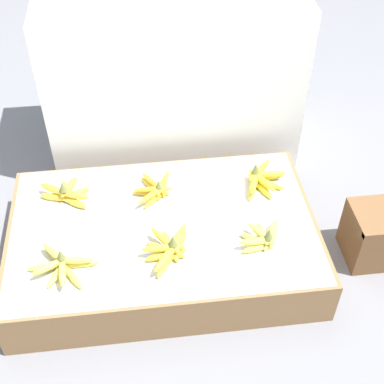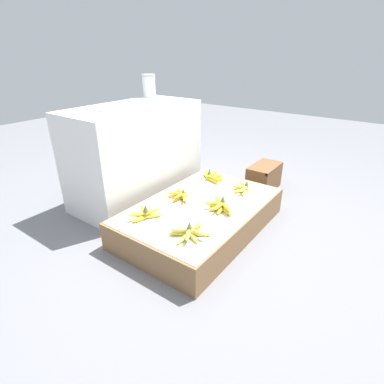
% 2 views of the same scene
% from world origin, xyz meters
% --- Properties ---
extents(ground_plane, '(10.00, 10.00, 0.00)m').
position_xyz_m(ground_plane, '(0.00, 0.00, 0.00)').
color(ground_plane, slate).
extents(display_platform, '(1.26, 0.80, 0.21)m').
position_xyz_m(display_platform, '(0.00, 0.00, 0.11)').
color(display_platform, olive).
rests_on(display_platform, ground_plane).
extents(back_vendor_table, '(1.19, 0.58, 0.85)m').
position_xyz_m(back_vendor_table, '(0.12, 0.79, 0.42)').
color(back_vendor_table, white).
rests_on(back_vendor_table, ground_plane).
extents(wooden_crate, '(0.39, 0.22, 0.25)m').
position_xyz_m(wooden_crate, '(0.97, -0.09, 0.13)').
color(wooden_crate, brown).
rests_on(wooden_crate, ground_plane).
extents(banana_bunch_front_left, '(0.27, 0.24, 0.10)m').
position_xyz_m(banana_bunch_front_left, '(-0.39, -0.19, 0.24)').
color(banana_bunch_front_left, '#DBCC4C').
rests_on(banana_bunch_front_left, display_platform).
extents(banana_bunch_front_midleft, '(0.20, 0.24, 0.11)m').
position_xyz_m(banana_bunch_front_midleft, '(0.01, -0.16, 0.25)').
color(banana_bunch_front_midleft, gold).
rests_on(banana_bunch_front_midleft, display_platform).
extents(banana_bunch_front_midright, '(0.19, 0.16, 0.10)m').
position_xyz_m(banana_bunch_front_midright, '(0.38, -0.15, 0.24)').
color(banana_bunch_front_midright, '#DBCC4C').
rests_on(banana_bunch_front_midright, display_platform).
extents(banana_bunch_middle_left, '(0.22, 0.19, 0.11)m').
position_xyz_m(banana_bunch_middle_left, '(-0.39, 0.20, 0.25)').
color(banana_bunch_middle_left, gold).
rests_on(banana_bunch_middle_left, display_platform).
extents(banana_bunch_middle_midleft, '(0.18, 0.21, 0.09)m').
position_xyz_m(banana_bunch_middle_midleft, '(-0.01, 0.18, 0.24)').
color(banana_bunch_middle_midleft, gold).
rests_on(banana_bunch_middle_midleft, display_platform).
extents(banana_bunch_middle_midright, '(0.21, 0.25, 0.11)m').
position_xyz_m(banana_bunch_middle_midright, '(0.45, 0.19, 0.25)').
color(banana_bunch_middle_midright, yellow).
rests_on(banana_bunch_middle_midright, display_platform).
extents(glass_jar, '(0.13, 0.13, 0.21)m').
position_xyz_m(glass_jar, '(0.57, 1.01, 0.95)').
color(glass_jar, silver).
rests_on(glass_jar, back_vendor_table).
extents(foam_tray_white, '(0.24, 0.17, 0.02)m').
position_xyz_m(foam_tray_white, '(-0.11, 0.77, 0.86)').
color(foam_tray_white, white).
rests_on(foam_tray_white, back_vendor_table).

